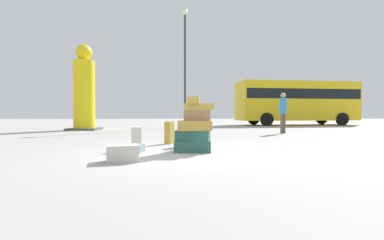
% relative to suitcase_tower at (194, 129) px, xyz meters
% --- Properties ---
extents(ground_plane, '(80.00, 80.00, 0.00)m').
position_rel_suitcase_tower_xyz_m(ground_plane, '(-0.18, -0.37, -0.51)').
color(ground_plane, '#9E9E99').
extents(suitcase_tower, '(0.89, 0.66, 1.23)m').
position_rel_suitcase_tower_xyz_m(suitcase_tower, '(0.00, 0.00, 0.00)').
color(suitcase_tower, '#26594C').
rests_on(suitcase_tower, ground).
extents(suitcase_cream_foreground_near, '(0.31, 0.41, 0.51)m').
position_rel_suitcase_tower_xyz_m(suitcase_cream_foreground_near, '(-1.47, 0.97, -0.25)').
color(suitcase_cream_foreground_near, beige).
rests_on(suitcase_cream_foreground_near, ground).
extents(suitcase_tan_foreground_far, '(0.27, 0.33, 0.63)m').
position_rel_suitcase_tower_xyz_m(suitcase_tan_foreground_far, '(-0.68, 1.72, -0.19)').
color(suitcase_tan_foreground_far, '#B28C33').
rests_on(suitcase_tan_foreground_far, ground).
extents(suitcase_slate_left_side, '(0.70, 0.51, 0.18)m').
position_rel_suitcase_tower_xyz_m(suitcase_slate_left_side, '(-1.46, -0.10, -0.42)').
color(suitcase_slate_left_side, gray).
rests_on(suitcase_slate_left_side, ground).
extents(suitcase_cream_white_trunk, '(0.64, 0.54, 0.30)m').
position_rel_suitcase_tower_xyz_m(suitcase_cream_white_trunk, '(-1.31, -1.33, -0.36)').
color(suitcase_cream_white_trunk, beige).
rests_on(suitcase_cream_white_trunk, ground).
extents(suitcase_teal_upright_blue, '(0.34, 0.32, 0.62)m').
position_rel_suitcase_tower_xyz_m(suitcase_teal_upright_blue, '(-0.10, 1.05, -0.20)').
color(suitcase_teal_upright_blue, '#26594C').
rests_on(suitcase_teal_upright_blue, ground).
extents(person_bearded_onlooker, '(0.30, 0.30, 1.73)m').
position_rel_suitcase_tower_xyz_m(person_bearded_onlooker, '(3.87, 5.85, 0.53)').
color(person_bearded_onlooker, brown).
rests_on(person_bearded_onlooker, ground).
extents(yellow_dummy_statue, '(1.50, 1.50, 4.42)m').
position_rel_suitcase_tower_xyz_m(yellow_dummy_statue, '(-5.56, 8.64, 1.46)').
color(yellow_dummy_statue, yellow).
rests_on(yellow_dummy_statue, ground).
extents(parked_bus, '(8.99, 3.72, 3.15)m').
position_rel_suitcase_tower_xyz_m(parked_bus, '(7.81, 15.03, 1.32)').
color(parked_bus, yellow).
rests_on(parked_bus, ground).
extents(lamp_post, '(0.36, 0.36, 7.04)m').
position_rel_suitcase_tower_xyz_m(lamp_post, '(-0.38, 10.84, 3.99)').
color(lamp_post, '#333338').
rests_on(lamp_post, ground).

